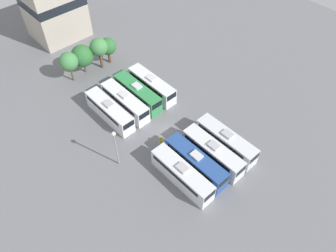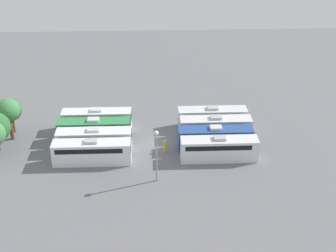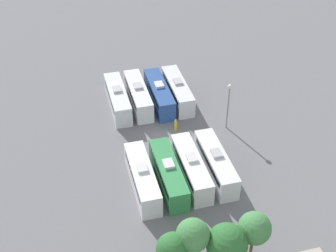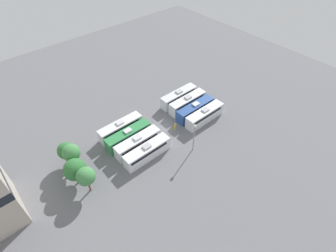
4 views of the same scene
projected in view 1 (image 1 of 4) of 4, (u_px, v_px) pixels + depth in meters
name	position (u px, v px, depth m)	size (l,w,h in m)	color
ground_plane	(165.00, 131.00, 52.45)	(110.66, 110.66, 0.00)	slate
bus_0	(182.00, 174.00, 45.01)	(2.44, 10.23, 3.40)	silver
bus_1	(196.00, 162.00, 46.37)	(2.44, 10.23, 3.40)	#284C93
bus_2	(213.00, 152.00, 47.55)	(2.44, 10.23, 3.40)	silver
bus_3	(226.00, 141.00, 48.97)	(2.44, 10.23, 3.40)	silver
bus_4	(110.00, 111.00, 53.17)	(2.44, 10.23, 3.40)	white
bus_5	(125.00, 102.00, 54.59)	(2.44, 10.23, 3.40)	white
bus_6	(137.00, 93.00, 56.07)	(2.44, 10.23, 3.40)	#338C4C
bus_7	(152.00, 85.00, 57.42)	(2.44, 10.23, 3.40)	white
worker_person	(160.00, 140.00, 50.13)	(0.36, 0.36, 1.79)	gold
light_pole	(115.00, 143.00, 44.61)	(0.60, 0.60, 7.06)	gray
tree_0	(69.00, 62.00, 57.72)	(3.36, 3.36, 5.92)	brown
tree_1	(82.00, 56.00, 59.87)	(4.11, 4.11, 5.65)	brown
tree_2	(99.00, 47.00, 60.05)	(3.33, 3.33, 6.29)	brown
tree_3	(108.00, 46.00, 61.86)	(3.27, 3.27, 5.27)	brown
depot_building	(53.00, 3.00, 65.50)	(10.43, 9.31, 14.32)	#B2A899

